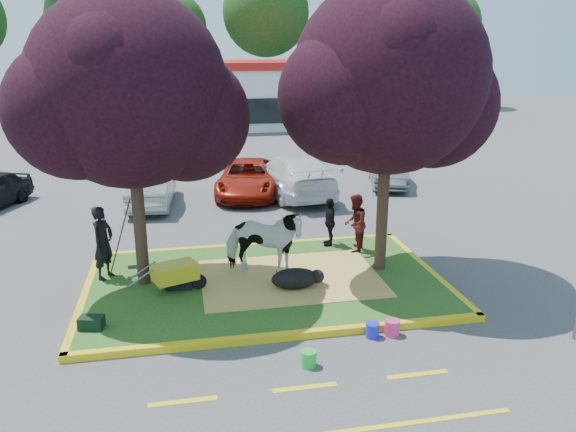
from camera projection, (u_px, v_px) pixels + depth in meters
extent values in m
plane|color=#424244|center=(266.00, 286.00, 13.27)|extent=(90.00, 90.00, 0.00)
cube|color=#204C18|center=(266.00, 283.00, 13.24)|extent=(8.00, 5.00, 0.15)
cube|color=gold|center=(286.00, 336.00, 10.82)|extent=(8.30, 0.16, 0.15)
cube|color=gold|center=(251.00, 246.00, 15.67)|extent=(8.30, 0.16, 0.15)
cube|color=gold|center=(85.00, 297.00, 12.49)|extent=(0.16, 5.30, 0.15)
cube|color=gold|center=(427.00, 270.00, 14.00)|extent=(0.16, 5.30, 0.15)
cube|color=#DBAE5A|center=(290.00, 278.00, 13.33)|extent=(4.20, 3.00, 0.01)
cylinder|color=black|center=(139.00, 210.00, 12.57)|extent=(0.28, 0.28, 3.53)
sphere|color=black|center=(129.00, 89.00, 11.79)|extent=(4.20, 4.20, 4.20)
sphere|color=black|center=(186.00, 117.00, 12.38)|extent=(2.86, 2.86, 2.86)
sphere|color=black|center=(76.00, 110.00, 11.43)|extent=(2.86, 2.86, 2.86)
cylinder|color=black|center=(383.00, 196.00, 13.41)|extent=(0.28, 0.28, 3.70)
sphere|color=black|center=(389.00, 77.00, 12.60)|extent=(4.40, 4.40, 4.40)
sphere|color=black|center=(433.00, 105.00, 13.20)|extent=(2.99, 2.99, 2.99)
sphere|color=black|center=(346.00, 97.00, 12.23)|extent=(2.99, 2.99, 2.99)
cube|color=yellow|center=(183.00, 401.00, 8.96)|extent=(1.10, 0.12, 0.01)
cube|color=yellow|center=(305.00, 387.00, 9.32)|extent=(1.10, 0.12, 0.01)
cube|color=yellow|center=(418.00, 374.00, 9.69)|extent=(1.10, 0.12, 0.01)
cube|color=silver|center=(232.00, 96.00, 39.33)|extent=(20.00, 8.00, 4.00)
cube|color=#B11613|center=(231.00, 65.00, 38.70)|extent=(20.40, 8.40, 0.50)
cube|color=black|center=(238.00, 111.00, 35.70)|extent=(19.00, 0.10, 1.60)
cylinder|color=black|center=(73.00, 90.00, 45.57)|extent=(0.44, 0.44, 3.92)
cone|color=black|center=(64.00, 2.00, 43.61)|extent=(5.60, 5.60, 11.90)
cylinder|color=black|center=(174.00, 92.00, 48.58)|extent=(0.44, 0.44, 3.08)
sphere|color=#143811|center=(170.00, 28.00, 47.04)|extent=(6.16, 6.16, 6.16)
cylinder|color=black|center=(267.00, 88.00, 49.03)|extent=(0.44, 0.44, 3.64)
sphere|color=#143811|center=(266.00, 13.00, 47.21)|extent=(7.28, 7.28, 7.28)
cylinder|color=black|center=(353.00, 88.00, 51.00)|extent=(0.44, 0.44, 3.50)
cone|color=black|center=(355.00, 18.00, 49.25)|extent=(5.00, 5.00, 10.62)
cylinder|color=black|center=(439.00, 89.00, 51.57)|extent=(0.44, 0.44, 3.22)
sphere|color=#143811|center=(444.00, 25.00, 49.96)|extent=(6.44, 6.44, 6.44)
imported|color=silver|center=(263.00, 242.00, 13.27)|extent=(2.16, 1.56, 1.66)
ellipsoid|color=black|center=(295.00, 278.00, 12.72)|extent=(1.21, 0.92, 0.46)
imported|color=black|center=(103.00, 243.00, 13.11)|extent=(0.67, 0.76, 1.76)
imported|color=#481414|center=(355.00, 223.00, 14.87)|extent=(0.87, 0.94, 1.56)
imported|color=black|center=(330.00, 222.00, 15.36)|extent=(0.45, 0.83, 1.34)
cylinder|color=black|center=(199.00, 282.00, 12.69)|extent=(0.34, 0.19, 0.34)
cylinder|color=slate|center=(161.00, 291.00, 12.36)|extent=(0.04, 0.04, 0.25)
cylinder|color=slate|center=(161.00, 283.00, 12.75)|extent=(0.04, 0.04, 0.25)
cube|color=gold|center=(175.00, 272.00, 12.52)|extent=(1.09, 0.87, 0.38)
cylinder|color=slate|center=(142.00, 277.00, 12.18)|extent=(0.59, 0.26, 0.32)
cylinder|color=slate|center=(143.00, 270.00, 12.57)|extent=(0.59, 0.26, 0.32)
cube|color=black|center=(179.00, 282.00, 12.74)|extent=(0.62, 0.37, 0.30)
cube|color=black|center=(91.00, 323.00, 10.93)|extent=(0.52, 0.38, 0.25)
cylinder|color=green|center=(309.00, 359.00, 9.91)|extent=(0.29, 0.29, 0.30)
cylinder|color=#DA3072|center=(392.00, 328.00, 10.97)|extent=(0.34, 0.34, 0.32)
cylinder|color=#1B25D9|center=(372.00, 330.00, 10.90)|extent=(0.30, 0.30, 0.29)
imported|color=#9FA2A7|center=(152.00, 188.00, 19.74)|extent=(1.67, 4.03, 1.30)
imported|color=maroon|center=(248.00, 178.00, 21.17)|extent=(3.06, 5.00, 1.29)
imported|color=silver|center=(293.00, 175.00, 21.15)|extent=(2.79, 5.52, 1.54)
imported|color=#505357|center=(388.00, 170.00, 22.67)|extent=(2.28, 4.03, 1.26)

